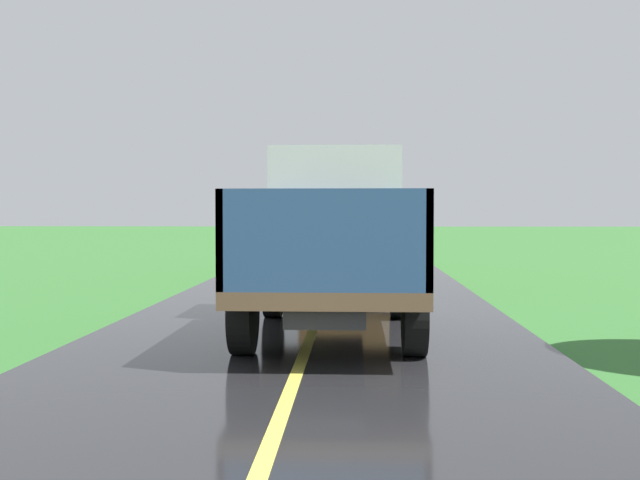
# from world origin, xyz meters

# --- Properties ---
(banana_truck_near) EXTENTS (2.38, 5.82, 2.80)m
(banana_truck_near) POSITION_xyz_m (0.29, 10.02, 1.47)
(banana_truck_near) COLOR #2D2D30
(banana_truck_near) RESTS_ON road_surface
(banana_truck_far) EXTENTS (2.38, 5.81, 2.80)m
(banana_truck_far) POSITION_xyz_m (0.38, 20.67, 1.48)
(banana_truck_far) COLOR #2D2D30
(banana_truck_far) RESTS_ON road_surface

